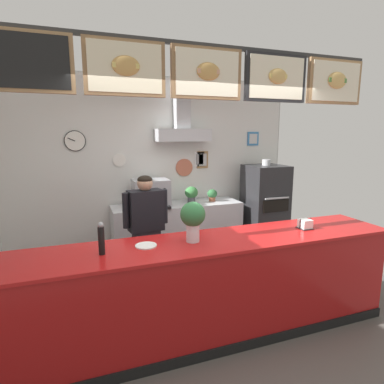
{
  "coord_description": "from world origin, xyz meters",
  "views": [
    {
      "loc": [
        -1.21,
        -2.96,
        2.03
      ],
      "look_at": [
        0.11,
        0.71,
        1.3
      ],
      "focal_mm": 29.88,
      "sensor_mm": 36.0,
      "label": 1
    }
  ],
  "objects_px": {
    "espresso_machine": "(151,193)",
    "napkin_holder": "(305,224)",
    "shop_worker": "(146,232)",
    "pizza_oven": "(264,208)",
    "condiment_plate": "(146,246)",
    "basil_vase": "(193,218)",
    "pepper_grinder": "(101,239)",
    "potted_basil": "(212,195)",
    "potted_oregano": "(191,194)"
  },
  "relations": [
    {
      "from": "condiment_plate",
      "to": "napkin_holder",
      "type": "relative_size",
      "value": 1.35
    },
    {
      "from": "pepper_grinder",
      "to": "napkin_holder",
      "type": "bearing_deg",
      "value": 0.53
    },
    {
      "from": "espresso_machine",
      "to": "potted_oregano",
      "type": "bearing_deg",
      "value": 2.29
    },
    {
      "from": "espresso_machine",
      "to": "pepper_grinder",
      "type": "distance_m",
      "value": 2.29
    },
    {
      "from": "shop_worker",
      "to": "potted_oregano",
      "type": "height_order",
      "value": "shop_worker"
    },
    {
      "from": "pizza_oven",
      "to": "napkin_holder",
      "type": "xyz_separation_m",
      "value": [
        -0.71,
        -1.89,
        0.31
      ]
    },
    {
      "from": "pepper_grinder",
      "to": "shop_worker",
      "type": "bearing_deg",
      "value": 60.64
    },
    {
      "from": "espresso_machine",
      "to": "napkin_holder",
      "type": "xyz_separation_m",
      "value": [
        1.23,
        -2.09,
        -0.05
      ]
    },
    {
      "from": "potted_basil",
      "to": "pepper_grinder",
      "type": "bearing_deg",
      "value": -132.34
    },
    {
      "from": "espresso_machine",
      "to": "potted_basil",
      "type": "bearing_deg",
      "value": 2.34
    },
    {
      "from": "shop_worker",
      "to": "pepper_grinder",
      "type": "bearing_deg",
      "value": 53.07
    },
    {
      "from": "condiment_plate",
      "to": "espresso_machine",
      "type": "bearing_deg",
      "value": 76.1
    },
    {
      "from": "pizza_oven",
      "to": "basil_vase",
      "type": "bearing_deg",
      "value": -136.9
    },
    {
      "from": "potted_basil",
      "to": "condiment_plate",
      "type": "xyz_separation_m",
      "value": [
        -1.56,
        -2.09,
        0.01
      ]
    },
    {
      "from": "pizza_oven",
      "to": "espresso_machine",
      "type": "distance_m",
      "value": 1.98
    },
    {
      "from": "basil_vase",
      "to": "condiment_plate",
      "type": "distance_m",
      "value": 0.5
    },
    {
      "from": "potted_oregano",
      "to": "shop_worker",
      "type": "bearing_deg",
      "value": -132.62
    },
    {
      "from": "shop_worker",
      "to": "condiment_plate",
      "type": "bearing_deg",
      "value": 70.75
    },
    {
      "from": "basil_vase",
      "to": "pepper_grinder",
      "type": "relative_size",
      "value": 1.36
    },
    {
      "from": "espresso_machine",
      "to": "basil_vase",
      "type": "height_order",
      "value": "basil_vase"
    },
    {
      "from": "shop_worker",
      "to": "espresso_machine",
      "type": "bearing_deg",
      "value": -113.58
    },
    {
      "from": "pizza_oven",
      "to": "espresso_machine",
      "type": "bearing_deg",
      "value": 174.19
    },
    {
      "from": "espresso_machine",
      "to": "napkin_holder",
      "type": "bearing_deg",
      "value": -59.5
    },
    {
      "from": "pizza_oven",
      "to": "basil_vase",
      "type": "height_order",
      "value": "pizza_oven"
    },
    {
      "from": "shop_worker",
      "to": "potted_basil",
      "type": "relative_size",
      "value": 7.57
    },
    {
      "from": "potted_basil",
      "to": "napkin_holder",
      "type": "distance_m",
      "value": 2.14
    },
    {
      "from": "pizza_oven",
      "to": "espresso_machine",
      "type": "xyz_separation_m",
      "value": [
        -1.94,
        0.2,
        0.35
      ]
    },
    {
      "from": "potted_basil",
      "to": "condiment_plate",
      "type": "distance_m",
      "value": 2.61
    },
    {
      "from": "pizza_oven",
      "to": "pepper_grinder",
      "type": "xyz_separation_m",
      "value": [
        -2.84,
        -1.91,
        0.4
      ]
    },
    {
      "from": "shop_worker",
      "to": "napkin_holder",
      "type": "bearing_deg",
      "value": 137.87
    },
    {
      "from": "potted_oregano",
      "to": "napkin_holder",
      "type": "xyz_separation_m",
      "value": [
        0.55,
        -2.11,
        0.01
      ]
    },
    {
      "from": "pizza_oven",
      "to": "espresso_machine",
      "type": "height_order",
      "value": "pizza_oven"
    },
    {
      "from": "pizza_oven",
      "to": "pepper_grinder",
      "type": "height_order",
      "value": "pizza_oven"
    },
    {
      "from": "pizza_oven",
      "to": "condiment_plate",
      "type": "height_order",
      "value": "pizza_oven"
    },
    {
      "from": "espresso_machine",
      "to": "napkin_holder",
      "type": "relative_size",
      "value": 3.74
    },
    {
      "from": "shop_worker",
      "to": "condiment_plate",
      "type": "relative_size",
      "value": 7.72
    },
    {
      "from": "condiment_plate",
      "to": "potted_oregano",
      "type": "bearing_deg",
      "value": 60.18
    },
    {
      "from": "pepper_grinder",
      "to": "basil_vase",
      "type": "bearing_deg",
      "value": 2.94
    },
    {
      "from": "shop_worker",
      "to": "condiment_plate",
      "type": "distance_m",
      "value": 1.05
    },
    {
      "from": "espresso_machine",
      "to": "potted_oregano",
      "type": "height_order",
      "value": "espresso_machine"
    },
    {
      "from": "potted_oregano",
      "to": "potted_basil",
      "type": "height_order",
      "value": "potted_oregano"
    },
    {
      "from": "basil_vase",
      "to": "potted_basil",
      "type": "bearing_deg",
      "value": 62.09
    },
    {
      "from": "espresso_machine",
      "to": "potted_basil",
      "type": "relative_size",
      "value": 2.72
    },
    {
      "from": "basil_vase",
      "to": "condiment_plate",
      "type": "relative_size",
      "value": 1.96
    },
    {
      "from": "basil_vase",
      "to": "napkin_holder",
      "type": "relative_size",
      "value": 2.65
    },
    {
      "from": "basil_vase",
      "to": "napkin_holder",
      "type": "xyz_separation_m",
      "value": [
        1.29,
        -0.02,
        -0.18
      ]
    },
    {
      "from": "potted_oregano",
      "to": "napkin_holder",
      "type": "height_order",
      "value": "potted_oregano"
    },
    {
      "from": "pizza_oven",
      "to": "condiment_plate",
      "type": "xyz_separation_m",
      "value": [
        -2.44,
        -1.84,
        0.26
      ]
    },
    {
      "from": "pepper_grinder",
      "to": "napkin_holder",
      "type": "relative_size",
      "value": 1.95
    },
    {
      "from": "potted_basil",
      "to": "pepper_grinder",
      "type": "xyz_separation_m",
      "value": [
        -1.96,
        -2.15,
        0.14
      ]
    }
  ]
}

